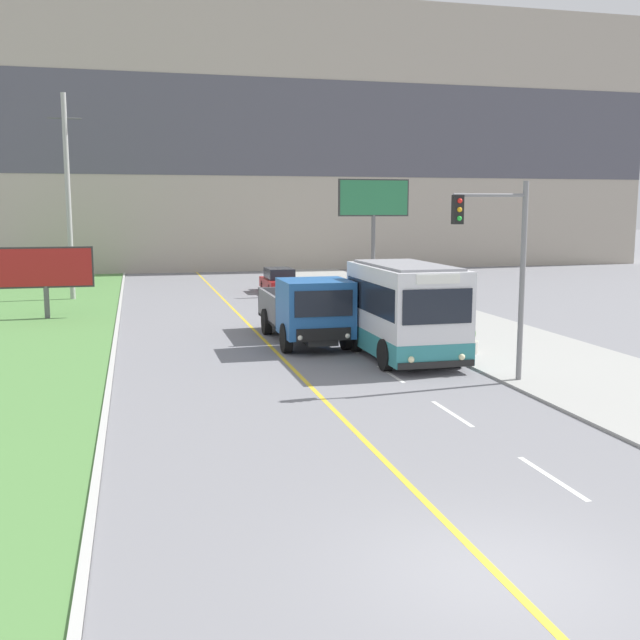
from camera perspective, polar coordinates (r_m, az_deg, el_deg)
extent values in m
plane|color=slate|center=(11.22, 13.41, -18.34)|extent=(300.00, 300.00, 0.00)
cube|color=#B2B2AD|center=(10.18, -18.09, -21.22)|extent=(0.16, 140.00, 0.08)
cube|color=gold|center=(11.21, 13.41, -18.32)|extent=(0.14, 140.00, 0.01)
cube|color=silver|center=(15.04, 17.24, -11.39)|extent=(0.12, 2.40, 0.01)
cube|color=silver|center=(18.93, 10.01, -7.02)|extent=(0.12, 2.40, 0.01)
cube|color=silver|center=(23.08, 5.39, -4.12)|extent=(0.12, 2.40, 0.01)
cube|color=silver|center=(27.37, 2.21, -2.09)|extent=(0.12, 2.40, 0.01)
cube|color=silver|center=(31.75, -0.09, -0.62)|extent=(0.12, 2.40, 0.01)
cube|color=silver|center=(36.18, -1.83, 0.50)|extent=(0.12, 2.40, 0.01)
cube|color=silver|center=(40.66, -3.18, 1.37)|extent=(0.12, 2.40, 0.01)
cube|color=silver|center=(45.15, -4.27, 2.07)|extent=(0.12, 2.40, 0.01)
cube|color=#A89E8E|center=(64.51, -9.91, 13.58)|extent=(80.00, 8.00, 21.80)
cube|color=#4C4C56|center=(60.57, -9.64, 14.45)|extent=(80.00, 0.04, 7.63)
cube|color=silver|center=(25.08, 6.51, 0.83)|extent=(2.51, 5.43, 2.86)
cube|color=teal|center=(25.24, 6.47, -1.60)|extent=(2.53, 5.45, 0.70)
cube|color=black|center=(25.02, 6.53, 1.81)|extent=(2.53, 5.00, 1.00)
cube|color=gray|center=(24.93, 6.57, 4.19)|extent=(2.13, 4.89, 0.08)
cube|color=black|center=(22.50, 8.95, 1.01)|extent=(2.21, 0.04, 1.05)
cube|color=black|center=(22.78, 8.86, -3.39)|extent=(2.46, 0.06, 0.20)
sphere|color=#F4EAB2|center=(22.44, 6.96, -3.01)|extent=(0.20, 0.20, 0.20)
sphere|color=#F4EAB2|center=(23.06, 10.76, -2.79)|extent=(0.20, 0.20, 0.20)
cube|color=white|center=(22.41, 9.00, 3.10)|extent=(1.38, 0.04, 0.28)
cylinder|color=black|center=(23.46, 5.02, -2.66)|extent=(0.28, 1.00, 1.00)
cylinder|color=black|center=(24.33, 10.35, -2.37)|extent=(0.28, 1.00, 1.00)
cylinder|color=black|center=(26.51, 2.75, -1.35)|extent=(0.28, 1.00, 1.00)
cylinder|color=black|center=(27.28, 7.55, -1.13)|extent=(0.28, 1.00, 1.00)
cube|color=black|center=(28.87, -1.40, -0.64)|extent=(1.07, 6.89, 0.20)
cube|color=#235BA3|center=(26.62, -0.39, 0.96)|extent=(2.39, 2.53, 1.98)
cube|color=black|center=(25.34, 0.29, 1.25)|extent=(2.03, 0.04, 0.89)
cube|color=black|center=(25.49, 0.29, -1.13)|extent=(1.91, 0.06, 0.44)
sphere|color=silver|center=(25.30, -1.54, -1.37)|extent=(0.18, 0.18, 0.18)
sphere|color=silver|center=(25.70, 2.11, -1.21)|extent=(0.18, 0.18, 0.18)
cube|color=slate|center=(30.19, -1.97, 0.07)|extent=(2.27, 4.11, 0.12)
cube|color=slate|center=(29.92, -3.99, 0.99)|extent=(0.12, 4.11, 1.17)
cube|color=slate|center=(30.36, 0.01, 1.12)|extent=(0.12, 4.11, 1.17)
cube|color=slate|center=(28.19, -1.14, 0.55)|extent=(2.27, 0.12, 1.17)
cube|color=slate|center=(32.06, -2.71, 1.50)|extent=(2.27, 0.12, 1.17)
cube|color=slate|center=(28.10, -1.14, 1.97)|extent=(2.27, 0.12, 0.24)
cylinder|color=black|center=(26.29, -2.59, -1.39)|extent=(0.30, 1.04, 1.04)
cylinder|color=black|center=(26.80, 2.02, -1.19)|extent=(0.30, 1.04, 1.04)
cylinder|color=black|center=(30.20, -4.09, -0.11)|extent=(0.30, 1.04, 1.04)
cylinder|color=black|center=(30.65, -0.04, 0.03)|extent=(0.30, 1.04, 1.04)
cube|color=maroon|center=(45.53, -3.10, 2.75)|extent=(1.80, 4.30, 0.61)
cube|color=black|center=(45.57, -3.13, 3.56)|extent=(1.53, 2.36, 0.65)
cylinder|color=black|center=(44.14, -3.82, 2.33)|extent=(0.18, 0.62, 0.62)
cylinder|color=black|center=(44.45, -1.76, 2.39)|extent=(0.18, 0.62, 0.62)
cylinder|color=black|center=(46.67, -4.37, 2.66)|extent=(0.18, 0.62, 0.62)
cylinder|color=black|center=(46.96, -2.42, 2.71)|extent=(0.18, 0.62, 0.62)
cylinder|color=#9E9E99|center=(43.75, -18.64, 8.80)|extent=(0.28, 0.28, 11.20)
cylinder|color=#4C4C4C|center=(44.02, -18.90, 14.34)|extent=(1.80, 0.08, 0.08)
cylinder|color=slate|center=(22.23, 15.15, 2.71)|extent=(0.16, 0.16, 5.79)
cylinder|color=slate|center=(21.62, 12.82, 9.26)|extent=(2.20, 0.10, 0.10)
cube|color=black|center=(21.21, 10.44, 8.27)|extent=(0.28, 0.24, 0.80)
sphere|color=red|center=(21.09, 10.61, 8.92)|extent=(0.14, 0.14, 0.14)
sphere|color=orange|center=(21.09, 10.59, 8.27)|extent=(0.14, 0.14, 0.14)
sphere|color=green|center=(21.09, 10.57, 7.61)|extent=(0.14, 0.14, 0.14)
cylinder|color=#59595B|center=(44.77, 4.07, 5.01)|extent=(0.24, 0.24, 4.66)
cube|color=#333333|center=(44.69, 4.11, 9.28)|extent=(4.30, 0.20, 2.17)
cube|color=#287547|center=(44.59, 4.15, 9.28)|extent=(4.14, 0.02, 2.01)
cylinder|color=#59595B|center=(36.59, -20.10, 1.27)|extent=(0.24, 0.24, 1.51)
cube|color=#333333|center=(36.44, -20.23, 3.79)|extent=(4.28, 0.20, 1.88)
cube|color=#AD1E1E|center=(36.33, -20.24, 3.77)|extent=(4.12, 0.02, 1.72)
cylinder|color=#B7B2A8|center=(26.34, 10.95, -2.02)|extent=(0.94, 0.94, 0.42)
sphere|color=#3D6B33|center=(26.26, 10.98, -1.01)|extent=(0.75, 0.75, 0.75)
cylinder|color=#B7B2A8|center=(31.22, 7.41, -0.28)|extent=(1.00, 1.00, 0.45)
sphere|color=#3D6B33|center=(31.14, 7.42, 0.63)|extent=(0.80, 0.80, 0.80)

